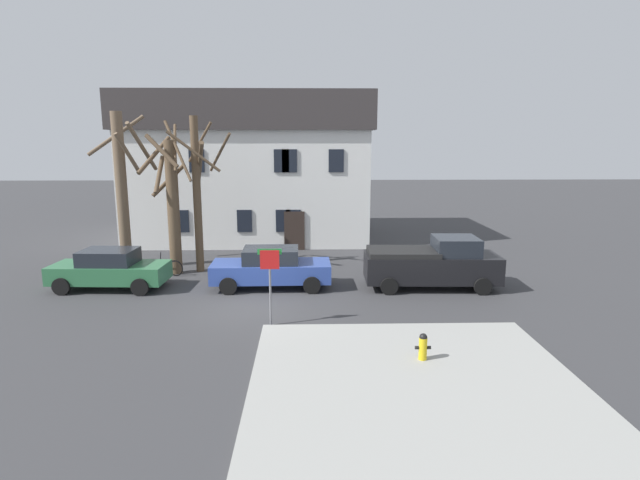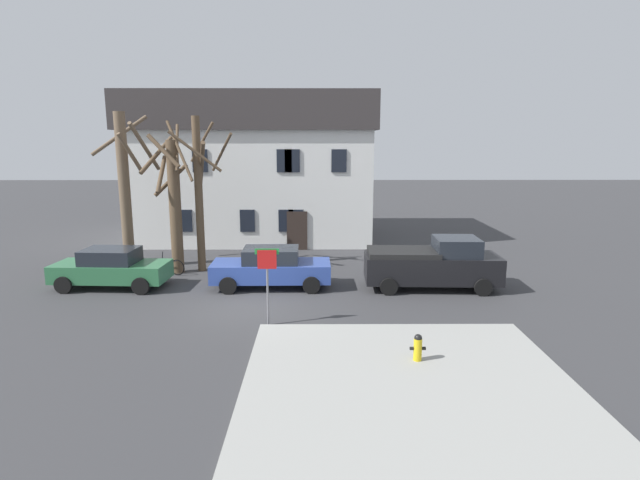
# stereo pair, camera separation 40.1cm
# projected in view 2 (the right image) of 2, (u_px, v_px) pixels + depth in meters

# --- Properties ---
(ground_plane) EXTENTS (120.00, 120.00, 0.00)m
(ground_plane) POSITION_uv_depth(u_px,v_px,m) (248.00, 307.00, 18.00)
(ground_plane) COLOR #38383A
(sidewalk_slab) EXTENTS (8.03, 7.85, 0.12)m
(sidewalk_slab) POSITION_uv_depth(u_px,v_px,m) (409.00, 384.00, 12.16)
(sidewalk_slab) COLOR #999993
(sidewalk_slab) RESTS_ON ground_plane
(building_main) EXTENTS (14.10, 8.62, 8.47)m
(building_main) POSITION_uv_depth(u_px,v_px,m) (255.00, 166.00, 30.71)
(building_main) COLOR white
(building_main) RESTS_ON ground_plane
(tree_bare_near) EXTENTS (3.15, 3.14, 7.11)m
(tree_bare_near) POSITION_uv_depth(u_px,v_px,m) (126.00, 186.00, 22.92)
(tree_bare_near) COLOR brown
(tree_bare_near) RESTS_ON ground_plane
(tree_bare_mid) EXTENTS (3.04, 2.55, 6.13)m
(tree_bare_mid) POSITION_uv_depth(u_px,v_px,m) (175.00, 200.00, 22.19)
(tree_bare_mid) COLOR brown
(tree_bare_mid) RESTS_ON ground_plane
(tree_bare_far) EXTENTS (2.95, 2.94, 6.90)m
(tree_bare_far) POSITION_uv_depth(u_px,v_px,m) (198.00, 187.00, 22.34)
(tree_bare_far) COLOR brown
(tree_bare_far) RESTS_ON ground_plane
(car_green_sedan) EXTENTS (4.57, 2.17, 1.60)m
(car_green_sedan) POSITION_uv_depth(u_px,v_px,m) (111.00, 268.00, 20.27)
(car_green_sedan) COLOR #2D6B42
(car_green_sedan) RESTS_ON ground_plane
(car_blue_sedan) EXTENTS (4.76, 2.06, 1.63)m
(car_blue_sedan) POSITION_uv_depth(u_px,v_px,m) (271.00, 268.00, 20.30)
(car_blue_sedan) COLOR #2D4799
(car_blue_sedan) RESTS_ON ground_plane
(pickup_truck_black) EXTENTS (5.34, 2.31, 2.07)m
(pickup_truck_black) POSITION_uv_depth(u_px,v_px,m) (433.00, 264.00, 20.13)
(pickup_truck_black) COLOR black
(pickup_truck_black) RESTS_ON ground_plane
(fire_hydrant) EXTENTS (0.42, 0.22, 0.72)m
(fire_hydrant) POSITION_uv_depth(u_px,v_px,m) (418.00, 347.00, 13.29)
(fire_hydrant) COLOR gold
(fire_hydrant) RESTS_ON sidewalk_slab
(street_sign_pole) EXTENTS (0.76, 0.07, 2.51)m
(street_sign_pole) POSITION_uv_depth(u_px,v_px,m) (267.00, 272.00, 15.91)
(street_sign_pole) COLOR slate
(street_sign_pole) RESTS_ON ground_plane
(bicycle_leaning) EXTENTS (1.69, 0.55, 1.03)m
(bicycle_leaning) POSITION_uv_depth(u_px,v_px,m) (167.00, 266.00, 22.36)
(bicycle_leaning) COLOR black
(bicycle_leaning) RESTS_ON ground_plane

